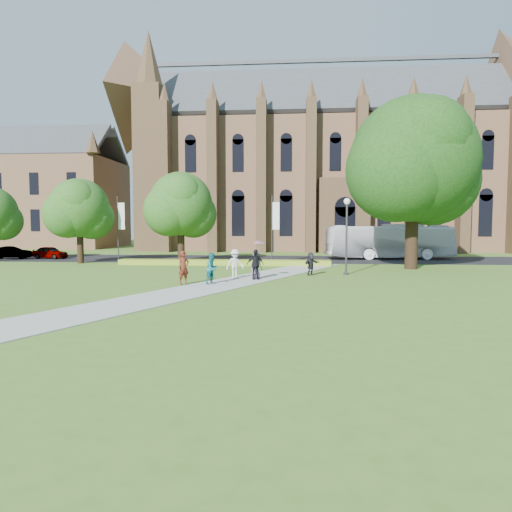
# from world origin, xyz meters

# --- Properties ---
(ground) EXTENTS (160.00, 160.00, 0.00)m
(ground) POSITION_xyz_m (0.00, 0.00, 0.00)
(ground) COLOR #477122
(ground) RESTS_ON ground
(road) EXTENTS (160.00, 10.00, 0.02)m
(road) POSITION_xyz_m (0.00, 20.00, 0.01)
(road) COLOR black
(road) RESTS_ON ground
(footpath) EXTENTS (15.58, 28.54, 0.04)m
(footpath) POSITION_xyz_m (0.00, 1.00, 0.02)
(footpath) COLOR #B2B2A8
(footpath) RESTS_ON ground
(flower_hedge) EXTENTS (18.00, 1.40, 0.45)m
(flower_hedge) POSITION_xyz_m (-2.00, 13.20, 0.23)
(flower_hedge) COLOR gold
(flower_hedge) RESTS_ON ground
(cathedral) EXTENTS (52.60, 18.25, 28.00)m
(cathedral) POSITION_xyz_m (10.00, 39.73, 12.98)
(cathedral) COLOR brown
(cathedral) RESTS_ON ground
(building_west) EXTENTS (22.00, 14.00, 18.30)m
(building_west) POSITION_xyz_m (-34.00, 42.00, 9.21)
(building_west) COLOR brown
(building_west) RESTS_ON ground
(streetlamp) EXTENTS (0.44, 0.44, 5.24)m
(streetlamp) POSITION_xyz_m (7.50, 6.50, 3.30)
(streetlamp) COLOR #38383D
(streetlamp) RESTS_ON ground
(large_tree) EXTENTS (9.60, 9.60, 13.20)m
(large_tree) POSITION_xyz_m (13.00, 11.00, 8.37)
(large_tree) COLOR #332114
(large_tree) RESTS_ON ground
(street_tree_0) EXTENTS (5.20, 5.20, 7.50)m
(street_tree_0) POSITION_xyz_m (-15.00, 14.00, 4.87)
(street_tree_0) COLOR #332114
(street_tree_0) RESTS_ON ground
(street_tree_1) EXTENTS (5.60, 5.60, 8.05)m
(street_tree_1) POSITION_xyz_m (-6.00, 14.50, 5.22)
(street_tree_1) COLOR #332114
(street_tree_1) RESTS_ON ground
(banner_pole_0) EXTENTS (0.70, 0.10, 6.00)m
(banner_pole_0) POSITION_xyz_m (2.11, 15.20, 3.39)
(banner_pole_0) COLOR #38383D
(banner_pole_0) RESTS_ON ground
(banner_pole_1) EXTENTS (0.70, 0.10, 6.00)m
(banner_pole_1) POSITION_xyz_m (-11.89, 15.20, 3.39)
(banner_pole_1) COLOR #38383D
(banner_pole_1) RESTS_ON ground
(tour_coach) EXTENTS (12.74, 4.45, 3.47)m
(tour_coach) POSITION_xyz_m (13.43, 21.05, 1.76)
(tour_coach) COLOR white
(tour_coach) RESTS_ON road
(car_0) EXTENTS (3.89, 2.36, 1.24)m
(car_0) POSITION_xyz_m (-20.48, 18.81, 0.64)
(car_0) COLOR gray
(car_0) RESTS_ON road
(car_1) EXTENTS (3.98, 2.25, 1.24)m
(car_1) POSITION_xyz_m (-24.16, 18.20, 0.64)
(car_1) COLOR gray
(car_1) RESTS_ON road
(pedestrian_0) EXTENTS (0.81, 0.81, 1.90)m
(pedestrian_0) POSITION_xyz_m (-2.41, 0.50, 0.99)
(pedestrian_0) COLOR #5C2215
(pedestrian_0) RESTS_ON footpath
(pedestrian_1) EXTENTS (1.06, 1.10, 1.79)m
(pedestrian_1) POSITION_xyz_m (-0.77, 0.66, 0.93)
(pedestrian_1) COLOR #166B71
(pedestrian_1) RESTS_ON footpath
(pedestrian_2) EXTENTS (1.38, 1.17, 1.85)m
(pedestrian_2) POSITION_xyz_m (0.20, 3.32, 0.96)
(pedestrian_2) COLOR silver
(pedestrian_2) RESTS_ON footpath
(pedestrian_3) EXTENTS (1.19, 0.83, 1.87)m
(pedestrian_3) POSITION_xyz_m (1.51, 2.99, 0.98)
(pedestrian_3) COLOR black
(pedestrian_3) RESTS_ON footpath
(pedestrian_4) EXTENTS (0.97, 0.93, 1.67)m
(pedestrian_4) POSITION_xyz_m (1.52, 3.47, 0.88)
(pedestrian_4) COLOR gray
(pedestrian_4) RESTS_ON footpath
(pedestrian_5) EXTENTS (1.28, 1.36, 1.53)m
(pedestrian_5) POSITION_xyz_m (5.06, 5.84, 0.80)
(pedestrian_5) COLOR #232128
(pedestrian_5) RESTS_ON footpath
(parasol) EXTENTS (0.91, 0.91, 0.62)m
(parasol) POSITION_xyz_m (1.70, 3.57, 2.02)
(parasol) COLOR tan
(parasol) RESTS_ON pedestrian_4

